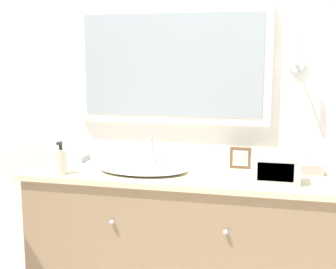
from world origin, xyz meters
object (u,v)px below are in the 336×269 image
soap_bottle (61,161)px  sink_basin (143,167)px  appliance_box (276,169)px  picture_frame (240,158)px

soap_bottle → sink_basin: bearing=21.5°
soap_bottle → appliance_box: size_ratio=0.73×
picture_frame → appliance_box: bearing=-51.0°
sink_basin → picture_frame: size_ratio=4.10×
sink_basin → appliance_box: sink_basin is taller
appliance_box → soap_bottle: bearing=-175.0°
sink_basin → appliance_box: bearing=-5.1°
appliance_box → sink_basin: bearing=174.9°
sink_basin → picture_frame: 0.53m
soap_bottle → appliance_box: bearing=5.0°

